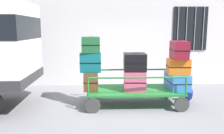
{
  "coord_description": "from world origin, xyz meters",
  "views": [
    {
      "loc": [
        -0.6,
        -5.8,
        2.02
      ],
      "look_at": [
        -0.36,
        0.21,
        1.02
      ],
      "focal_mm": 37.62,
      "sensor_mm": 36.0,
      "label": 1
    }
  ],
  "objects_px": {
    "suitcase_midleft_middle": "(135,62)",
    "suitcase_midleft_bottom": "(134,80)",
    "luggage_cart": "(134,91)",
    "suitcase_left_top": "(90,45)",
    "backpack": "(188,94)",
    "suitcase_left_bottom": "(91,81)",
    "suitcase_center_bottom": "(177,81)",
    "suitcase_left_middle": "(91,62)",
    "suitcase_center_middle": "(178,66)",
    "suitcase_center_top": "(179,50)"
  },
  "relations": [
    {
      "from": "suitcase_left_middle",
      "to": "backpack",
      "type": "xyz_separation_m",
      "value": [
        2.68,
        0.22,
        -0.93
      ]
    },
    {
      "from": "luggage_cart",
      "to": "suitcase_midleft_middle",
      "type": "bearing_deg",
      "value": 90.0
    },
    {
      "from": "suitcase_left_middle",
      "to": "suitcase_midleft_middle",
      "type": "xyz_separation_m",
      "value": [
        1.15,
        0.03,
        0.0
      ]
    },
    {
      "from": "suitcase_left_top",
      "to": "suitcase_midleft_middle",
      "type": "distance_m",
      "value": 1.23
    },
    {
      "from": "suitcase_left_top",
      "to": "suitcase_center_middle",
      "type": "xyz_separation_m",
      "value": [
        2.29,
        -0.05,
        -0.57
      ]
    },
    {
      "from": "suitcase_left_bottom",
      "to": "suitcase_center_bottom",
      "type": "height_order",
      "value": "suitcase_left_bottom"
    },
    {
      "from": "luggage_cart",
      "to": "suitcase_left_top",
      "type": "height_order",
      "value": "suitcase_left_top"
    },
    {
      "from": "suitcase_left_top",
      "to": "suitcase_center_middle",
      "type": "relative_size",
      "value": 0.86
    },
    {
      "from": "suitcase_left_bottom",
      "to": "luggage_cart",
      "type": "bearing_deg",
      "value": 1.37
    },
    {
      "from": "suitcase_left_bottom",
      "to": "suitcase_center_bottom",
      "type": "distance_m",
      "value": 2.29
    },
    {
      "from": "suitcase_midleft_middle",
      "to": "backpack",
      "type": "bearing_deg",
      "value": 7.06
    },
    {
      "from": "suitcase_left_middle",
      "to": "suitcase_center_top",
      "type": "height_order",
      "value": "suitcase_center_top"
    },
    {
      "from": "luggage_cart",
      "to": "suitcase_center_top",
      "type": "bearing_deg",
      "value": -1.45
    },
    {
      "from": "suitcase_midleft_middle",
      "to": "backpack",
      "type": "height_order",
      "value": "suitcase_midleft_middle"
    },
    {
      "from": "suitcase_midleft_bottom",
      "to": "suitcase_center_bottom",
      "type": "bearing_deg",
      "value": 0.81
    },
    {
      "from": "suitcase_center_bottom",
      "to": "luggage_cart",
      "type": "bearing_deg",
      "value": -178.47
    },
    {
      "from": "suitcase_left_middle",
      "to": "suitcase_midleft_bottom",
      "type": "distance_m",
      "value": 1.24
    },
    {
      "from": "suitcase_midleft_middle",
      "to": "suitcase_center_middle",
      "type": "xyz_separation_m",
      "value": [
        1.15,
        -0.03,
        -0.12
      ]
    },
    {
      "from": "backpack",
      "to": "suitcase_left_bottom",
      "type": "bearing_deg",
      "value": -175.02
    },
    {
      "from": "suitcase_left_middle",
      "to": "backpack",
      "type": "bearing_deg",
      "value": 4.77
    },
    {
      "from": "suitcase_left_middle",
      "to": "suitcase_left_top",
      "type": "height_order",
      "value": "suitcase_left_top"
    },
    {
      "from": "suitcase_left_bottom",
      "to": "suitcase_left_top",
      "type": "distance_m",
      "value": 0.94
    },
    {
      "from": "luggage_cart",
      "to": "suitcase_center_top",
      "type": "xyz_separation_m",
      "value": [
        1.15,
        -0.03,
        1.11
      ]
    },
    {
      "from": "suitcase_center_bottom",
      "to": "suitcase_center_middle",
      "type": "bearing_deg",
      "value": -90.0
    },
    {
      "from": "suitcase_left_middle",
      "to": "suitcase_center_middle",
      "type": "xyz_separation_m",
      "value": [
        2.29,
        0.0,
        -0.11
      ]
    },
    {
      "from": "suitcase_midleft_bottom",
      "to": "suitcase_center_bottom",
      "type": "distance_m",
      "value": 1.15
    },
    {
      "from": "suitcase_midleft_bottom",
      "to": "backpack",
      "type": "height_order",
      "value": "suitcase_midleft_bottom"
    },
    {
      "from": "suitcase_center_bottom",
      "to": "suitcase_center_middle",
      "type": "xyz_separation_m",
      "value": [
        0.0,
        -0.05,
        0.41
      ]
    },
    {
      "from": "suitcase_center_top",
      "to": "backpack",
      "type": "relative_size",
      "value": 1.43
    },
    {
      "from": "suitcase_center_top",
      "to": "suitcase_center_bottom",
      "type": "bearing_deg",
      "value": 90.0
    },
    {
      "from": "suitcase_center_bottom",
      "to": "suitcase_center_middle",
      "type": "distance_m",
      "value": 0.41
    },
    {
      "from": "luggage_cart",
      "to": "suitcase_left_middle",
      "type": "xyz_separation_m",
      "value": [
        -1.15,
        -0.02,
        0.79
      ]
    },
    {
      "from": "suitcase_left_top",
      "to": "suitcase_midleft_bottom",
      "type": "xyz_separation_m",
      "value": [
        1.15,
        -0.02,
        -0.93
      ]
    },
    {
      "from": "suitcase_left_top",
      "to": "suitcase_center_bottom",
      "type": "bearing_deg",
      "value": -0.08
    },
    {
      "from": "suitcase_left_top",
      "to": "suitcase_midleft_middle",
      "type": "relative_size",
      "value": 0.8
    },
    {
      "from": "suitcase_midleft_bottom",
      "to": "suitcase_center_top",
      "type": "xyz_separation_m",
      "value": [
        1.15,
        -0.04,
        0.79
      ]
    },
    {
      "from": "suitcase_left_bottom",
      "to": "suitcase_center_top",
      "type": "height_order",
      "value": "suitcase_center_top"
    },
    {
      "from": "suitcase_midleft_bottom",
      "to": "suitcase_midleft_middle",
      "type": "relative_size",
      "value": 1.24
    },
    {
      "from": "suitcase_center_bottom",
      "to": "backpack",
      "type": "distance_m",
      "value": 0.59
    },
    {
      "from": "suitcase_left_top",
      "to": "suitcase_center_bottom",
      "type": "height_order",
      "value": "suitcase_left_top"
    },
    {
      "from": "suitcase_left_top",
      "to": "suitcase_midleft_middle",
      "type": "bearing_deg",
      "value": -0.89
    },
    {
      "from": "suitcase_left_bottom",
      "to": "suitcase_left_top",
      "type": "height_order",
      "value": "suitcase_left_top"
    },
    {
      "from": "suitcase_midleft_middle",
      "to": "suitcase_midleft_bottom",
      "type": "bearing_deg",
      "value": -90.0
    },
    {
      "from": "suitcase_midleft_middle",
      "to": "suitcase_center_middle",
      "type": "distance_m",
      "value": 1.15
    },
    {
      "from": "suitcase_left_middle",
      "to": "backpack",
      "type": "relative_size",
      "value": 1.23
    },
    {
      "from": "luggage_cart",
      "to": "suitcase_left_bottom",
      "type": "distance_m",
      "value": 1.18
    },
    {
      "from": "luggage_cart",
      "to": "suitcase_center_bottom",
      "type": "distance_m",
      "value": 1.18
    },
    {
      "from": "luggage_cart",
      "to": "backpack",
      "type": "bearing_deg",
      "value": 7.65
    },
    {
      "from": "luggage_cart",
      "to": "suitcase_center_bottom",
      "type": "bearing_deg",
      "value": 1.53
    },
    {
      "from": "suitcase_left_bottom",
      "to": "suitcase_left_middle",
      "type": "bearing_deg",
      "value": 90.0
    }
  ]
}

